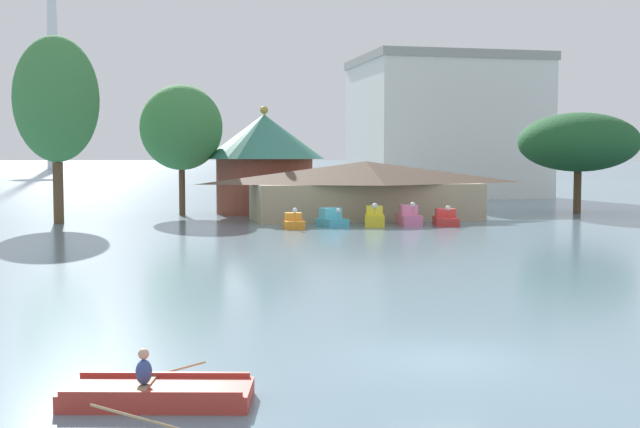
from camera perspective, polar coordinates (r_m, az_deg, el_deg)
name	(u,v)px	position (r m, az deg, el deg)	size (l,w,h in m)	color
ground_plane	(443,358)	(20.54, 8.49, -9.88)	(2000.00, 2000.00, 0.00)	slate
rowboat_with_rower	(157,394)	(17.05, -11.21, -12.11)	(3.95, 3.44, 1.13)	#B7382D
pedal_boat_orange	(293,222)	(56.25, -1.86, -0.55)	(1.53, 2.60, 1.47)	orange
pedal_boat_cyan	(332,219)	(57.59, 0.82, -0.36)	(2.08, 2.55, 1.34)	#4CB7CC
pedal_boat_yellow	(374,218)	(58.17, 3.80, -0.26)	(1.98, 2.87, 1.69)	yellow
pedal_boat_pink	(409,217)	(58.83, 6.19, -0.22)	(1.58, 2.66, 1.73)	pink
pedal_boat_red	(446,219)	(59.35, 8.71, -0.32)	(2.19, 3.11, 1.48)	red
boathouse	(366,189)	(64.13, 3.18, 1.76)	(18.82, 7.46, 4.53)	tan
green_roof_pavilion	(264,158)	(70.98, -3.88, 3.87)	(10.35, 10.35, 9.21)	brown
shoreline_tree_tall_left	(56,100)	(63.24, -17.82, 7.56)	(6.12, 6.12, 13.66)	brown
shoreline_tree_mid	(181,128)	(69.58, -9.59, 5.92)	(6.83, 6.83, 10.83)	brown
shoreline_tree_right	(578,142)	(73.74, 17.48, 4.77)	(10.19, 10.19, 8.63)	brown
background_building_block	(445,127)	(102.49, 8.68, 5.99)	(21.28, 17.32, 16.96)	silver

